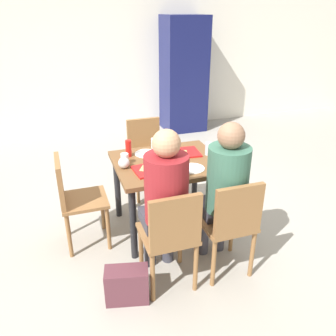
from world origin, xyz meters
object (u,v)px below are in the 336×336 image
(tray_red_near, at_px, (155,169))
(soda_can, at_px, (208,149))
(pizza_slice_b, at_px, (179,152))
(tray_red_far, at_px, (181,153))
(paper_plate_near_edge, at_px, (192,168))
(chair_near_right, at_px, (231,221))
(person_in_brown_jacket, at_px, (225,185))
(pizza_slice_a, at_px, (151,167))
(plastic_cup_a, at_px, (155,143))
(plastic_cup_c, at_px, (125,159))
(condiment_bottle, at_px, (128,148))
(plastic_cup_d, at_px, (169,145))
(chair_left_end, at_px, (74,196))
(person_in_red, at_px, (165,195))
(chair_near_left, at_px, (171,233))
(plastic_cup_b, at_px, (184,171))
(chair_far_side, at_px, (146,151))
(drink_fridge, at_px, (184,75))
(handbag, at_px, (127,285))
(main_table, at_px, (168,171))
(foil_bundle, at_px, (124,163))
(paper_plate_center, at_px, (146,153))

(tray_red_near, distance_m, soda_can, 0.61)
(tray_red_near, xyz_separation_m, pizza_slice_b, (0.32, 0.26, 0.02))
(tray_red_far, relative_size, paper_plate_near_edge, 1.64)
(tray_red_near, bearing_deg, chair_near_right, -57.48)
(pizza_slice_b, bearing_deg, person_in_brown_jacket, -83.00)
(pizza_slice_a, bearing_deg, plastic_cup_a, 70.34)
(plastic_cup_c, bearing_deg, condiment_bottle, 66.08)
(tray_red_near, bearing_deg, plastic_cup_d, 56.95)
(chair_left_end, distance_m, plastic_cup_d, 1.04)
(tray_red_far, xyz_separation_m, plastic_cup_c, (-0.56, -0.06, 0.04))
(condiment_bottle, bearing_deg, tray_red_near, -68.48)
(person_in_red, bearing_deg, chair_near_left, -90.00)
(tray_red_far, bearing_deg, person_in_brown_jacket, -84.63)
(condiment_bottle, bearing_deg, plastic_cup_d, 5.68)
(plastic_cup_b, bearing_deg, plastic_cup_d, 83.25)
(chair_near_left, bearing_deg, tray_red_near, 83.58)
(chair_far_side, relative_size, plastic_cup_c, 8.67)
(soda_can, bearing_deg, pizza_slice_b, 161.10)
(chair_left_end, xyz_separation_m, plastic_cup_c, (0.48, 0.06, 0.26))
(chair_near_left, distance_m, chair_far_side, 1.61)
(person_in_brown_jacket, relative_size, drink_fridge, 0.67)
(chair_left_end, xyz_separation_m, plastic_cup_b, (0.90, -0.35, 0.26))
(chair_left_end, distance_m, handbag, 0.94)
(handbag, bearing_deg, person_in_brown_jacket, 10.60)
(pizza_slice_a, bearing_deg, condiment_bottle, 109.55)
(main_table, distance_m, soda_can, 0.45)
(chair_near_right, xyz_separation_m, plastic_cup_c, (-0.64, 0.86, 0.26))
(tray_red_far, relative_size, plastic_cup_c, 3.60)
(chair_near_left, height_order, chair_left_end, same)
(tray_red_far, bearing_deg, chair_far_side, 104.28)
(pizza_slice_a, bearing_deg, chair_near_left, -94.31)
(chair_far_side, height_order, paper_plate_near_edge, chair_far_side)
(chair_left_end, height_order, plastic_cup_c, chair_left_end)
(drink_fridge, bearing_deg, tray_red_near, -115.22)
(chair_near_right, relative_size, tray_red_near, 2.41)
(foil_bundle, xyz_separation_m, handbag, (-0.18, -0.79, -0.63))
(condiment_bottle, bearing_deg, paper_plate_near_edge, -44.39)
(plastic_cup_b, bearing_deg, paper_plate_center, 106.47)
(chair_left_end, bearing_deg, pizza_slice_a, -10.21)
(person_in_brown_jacket, bearing_deg, chair_near_left, -164.00)
(chair_left_end, distance_m, plastic_cup_c, 0.55)
(chair_left_end, xyz_separation_m, handbag, (0.28, -0.81, -0.37))
(person_in_brown_jacket, relative_size, tray_red_near, 3.55)
(tray_red_far, bearing_deg, plastic_cup_c, -173.71)
(plastic_cup_b, xyz_separation_m, soda_can, (0.39, 0.37, 0.01))
(paper_plate_center, bearing_deg, soda_can, -20.18)
(plastic_cup_b, relative_size, plastic_cup_d, 1.00)
(pizza_slice_b, height_order, handbag, pizza_slice_b)
(chair_left_end, relative_size, person_in_red, 0.68)
(chair_near_right, relative_size, paper_plate_near_edge, 3.94)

